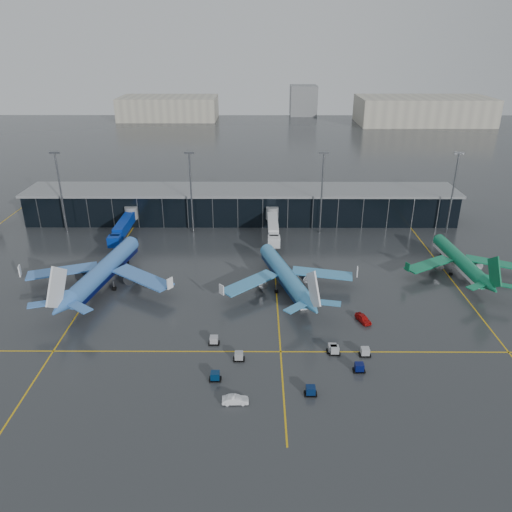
{
  "coord_description": "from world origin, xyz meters",
  "views": [
    {
      "loc": [
        5.5,
        -97.23,
        57.34
      ],
      "look_at": [
        5.0,
        18.0,
        6.0
      ],
      "focal_mm": 35.0,
      "sensor_mm": 36.0,
      "label": 1
    }
  ],
  "objects_px": {
    "airliner_aer_lingus": "(461,252)",
    "service_van_white": "(235,400)",
    "baggage_carts": "(296,360)",
    "service_van_red": "(363,318)",
    "airliner_klm_near": "(285,265)",
    "mobile_airstair": "(302,304)",
    "airliner_arkefly": "(103,260)"
  },
  "relations": [
    {
      "from": "airliner_arkefly",
      "to": "airliner_aer_lingus",
      "type": "relative_size",
      "value": 1.22
    },
    {
      "from": "airliner_arkefly",
      "to": "airliner_klm_near",
      "type": "distance_m",
      "value": 44.37
    },
    {
      "from": "baggage_carts",
      "to": "service_van_white",
      "type": "distance_m",
      "value": 15.89
    },
    {
      "from": "airliner_klm_near",
      "to": "airliner_aer_lingus",
      "type": "bearing_deg",
      "value": -5.02
    },
    {
      "from": "service_van_red",
      "to": "service_van_white",
      "type": "relative_size",
      "value": 1.04
    },
    {
      "from": "airliner_aer_lingus",
      "to": "baggage_carts",
      "type": "relative_size",
      "value": 1.16
    },
    {
      "from": "airliner_aer_lingus",
      "to": "mobile_airstair",
      "type": "height_order",
      "value": "airliner_aer_lingus"
    },
    {
      "from": "airliner_aer_lingus",
      "to": "service_van_white",
      "type": "height_order",
      "value": "airliner_aer_lingus"
    },
    {
      "from": "airliner_klm_near",
      "to": "service_van_white",
      "type": "relative_size",
      "value": 8.94
    },
    {
      "from": "mobile_airstair",
      "to": "service_van_red",
      "type": "bearing_deg",
      "value": -46.34
    },
    {
      "from": "mobile_airstair",
      "to": "service_van_white",
      "type": "bearing_deg",
      "value": -132.25
    },
    {
      "from": "mobile_airstair",
      "to": "service_van_red",
      "type": "relative_size",
      "value": 0.8
    },
    {
      "from": "baggage_carts",
      "to": "airliner_arkefly",
      "type": "bearing_deg",
      "value": 144.59
    },
    {
      "from": "airliner_aer_lingus",
      "to": "service_van_red",
      "type": "xyz_separation_m",
      "value": [
        -29.61,
        -24.87,
        -4.9
      ]
    },
    {
      "from": "airliner_aer_lingus",
      "to": "baggage_carts",
      "type": "bearing_deg",
      "value": -142.28
    },
    {
      "from": "service_van_white",
      "to": "baggage_carts",
      "type": "bearing_deg",
      "value": -46.37
    },
    {
      "from": "airliner_arkefly",
      "to": "service_van_red",
      "type": "relative_size",
      "value": 9.67
    },
    {
      "from": "service_van_red",
      "to": "baggage_carts",
      "type": "bearing_deg",
      "value": -156.9
    },
    {
      "from": "airliner_aer_lingus",
      "to": "service_van_red",
      "type": "bearing_deg",
      "value": -143.71
    },
    {
      "from": "airliner_klm_near",
      "to": "baggage_carts",
      "type": "distance_m",
      "value": 31.33
    },
    {
      "from": "airliner_klm_near",
      "to": "service_van_white",
      "type": "bearing_deg",
      "value": -119.95
    },
    {
      "from": "airliner_arkefly",
      "to": "service_van_red",
      "type": "bearing_deg",
      "value": -5.79
    },
    {
      "from": "airliner_arkefly",
      "to": "service_van_red",
      "type": "xyz_separation_m",
      "value": [
        60.77,
        -17.0,
        -6.14
      ]
    },
    {
      "from": "airliner_aer_lingus",
      "to": "service_van_red",
      "type": "distance_m",
      "value": 38.97
    },
    {
      "from": "baggage_carts",
      "to": "service_van_white",
      "type": "bearing_deg",
      "value": -134.36
    },
    {
      "from": "baggage_carts",
      "to": "mobile_airstair",
      "type": "xyz_separation_m",
      "value": [
        2.93,
        21.61,
        0.01
      ]
    },
    {
      "from": "airliner_aer_lingus",
      "to": "baggage_carts",
      "type": "xyz_separation_m",
      "value": [
        -45.24,
        -39.96,
        -4.94
      ]
    },
    {
      "from": "airliner_klm_near",
      "to": "mobile_airstair",
      "type": "xyz_separation_m",
      "value": [
        3.72,
        -9.25,
        -5.4
      ]
    },
    {
      "from": "mobile_airstair",
      "to": "service_van_red",
      "type": "xyz_separation_m",
      "value": [
        12.7,
        -6.51,
        0.03
      ]
    },
    {
      "from": "airliner_arkefly",
      "to": "mobile_airstair",
      "type": "distance_m",
      "value": 49.58
    },
    {
      "from": "baggage_carts",
      "to": "service_van_red",
      "type": "bearing_deg",
      "value": 44.0
    },
    {
      "from": "airliner_klm_near",
      "to": "airliner_aer_lingus",
      "type": "distance_m",
      "value": 46.92
    }
  ]
}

